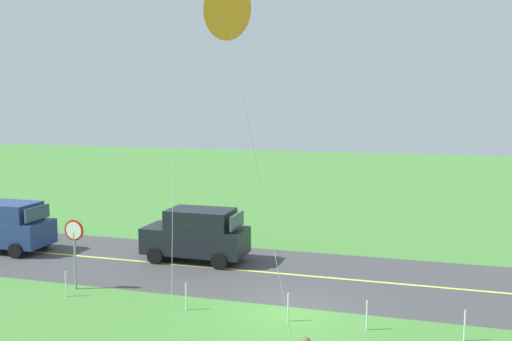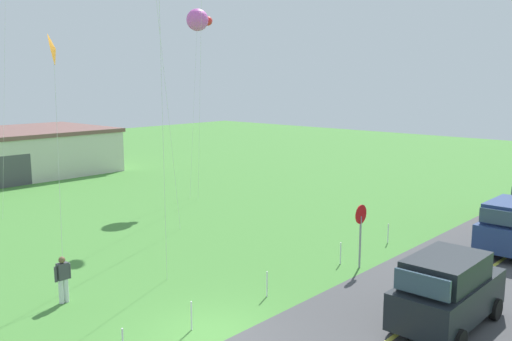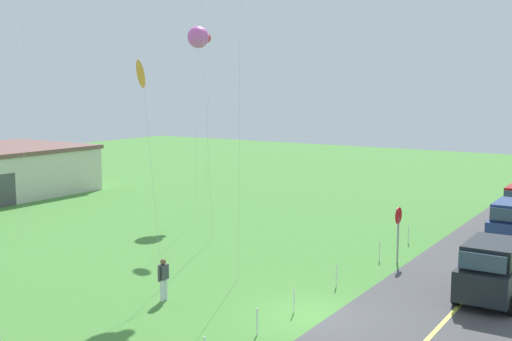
% 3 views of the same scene
% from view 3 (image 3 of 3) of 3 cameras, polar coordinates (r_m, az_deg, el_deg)
% --- Properties ---
extents(ground_plane, '(120.00, 120.00, 0.10)m').
position_cam_3_polar(ground_plane, '(22.48, 5.25, -13.11)').
color(ground_plane, '#478438').
extents(asphalt_road, '(120.00, 7.00, 0.00)m').
position_cam_3_polar(asphalt_road, '(21.05, 15.27, -14.67)').
color(asphalt_road, '#424244').
rests_on(asphalt_road, ground).
extents(road_centre_stripe, '(120.00, 0.16, 0.00)m').
position_cam_3_polar(road_centre_stripe, '(21.05, 15.27, -14.66)').
color(road_centre_stripe, '#E5E04C').
rests_on(road_centre_stripe, asphalt_road).
extents(car_suv_foreground, '(4.40, 2.12, 2.24)m').
position_cam_3_polar(car_suv_foreground, '(25.24, 20.75, -8.39)').
color(car_suv_foreground, black).
rests_on(car_suv_foreground, ground).
extents(stop_sign, '(0.76, 0.08, 2.56)m').
position_cam_3_polar(stop_sign, '(28.96, 12.81, -4.75)').
color(stop_sign, gray).
rests_on(stop_sign, ground).
extents(person_adult_near, '(0.58, 0.22, 1.60)m').
position_cam_3_polar(person_adult_near, '(23.81, -8.41, -9.65)').
color(person_adult_near, silver).
rests_on(person_adult_near, ground).
extents(kite_red_low, '(1.60, 2.46, 8.97)m').
position_cam_3_polar(kite_red_low, '(24.89, -10.29, 8.60)').
color(kite_red_low, silver).
rests_on(kite_red_low, ground).
extents(kite_purple_back, '(3.08, 1.81, 11.81)m').
position_cam_3_polar(kite_purple_back, '(41.58, -5.23, 11.97)').
color(kite_purple_back, silver).
rests_on(kite_purple_back, ground).
extents(fence_post_2, '(0.05, 0.05, 0.90)m').
position_cam_3_polar(fence_post_2, '(20.57, 0.09, -13.60)').
color(fence_post_2, silver).
rests_on(fence_post_2, ground).
extents(fence_post_3, '(0.05, 0.05, 0.90)m').
position_cam_3_polar(fence_post_3, '(22.50, 3.48, -11.72)').
color(fence_post_3, silver).
rests_on(fence_post_3, ground).
extents(fence_post_4, '(0.05, 0.05, 0.90)m').
position_cam_3_polar(fence_post_4, '(25.40, 7.32, -9.51)').
color(fence_post_4, silver).
rests_on(fence_post_4, ground).
extents(fence_post_5, '(0.05, 0.05, 0.90)m').
position_cam_3_polar(fence_post_5, '(29.41, 11.17, -7.22)').
color(fence_post_5, silver).
rests_on(fence_post_5, ground).
extents(fence_post_6, '(0.05, 0.05, 0.90)m').
position_cam_3_polar(fence_post_6, '(32.96, 13.69, -5.69)').
color(fence_post_6, silver).
rests_on(fence_post_6, ground).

